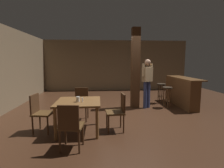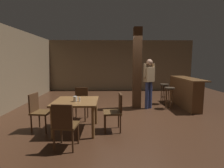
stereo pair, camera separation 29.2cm
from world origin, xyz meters
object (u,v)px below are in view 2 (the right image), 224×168
Objects in this scene: chair_north at (81,101)px; standing_person at (149,80)px; bar_counter at (184,92)px; chair_east at (115,110)px; chair_south at (65,124)px; napkin_cup at (75,99)px; bar_stool_mid at (164,89)px; bar_stool_near at (170,93)px; salt_shaker at (80,99)px; chair_west at (39,110)px; dining_table at (76,105)px.

standing_person reaches higher than chair_north.
chair_north is 3.81m from bar_counter.
standing_person reaches higher than bar_counter.
chair_south is at bearing -137.61° from chair_east.
napkin_cup is 2.97m from standing_person.
standing_person is 1.10m from bar_stool_mid.
bar_stool_near is (2.90, 2.01, -0.24)m from napkin_cup.
bar_stool_mid is (0.76, 0.67, -0.43)m from standing_person.
chair_north is 1.02m from salt_shaker.
bar_stool_near is 0.96× the size of bar_stool_mid.
chair_west is 1.14× the size of bar_stool_mid.
bar_stool_mid is at bearing 87.57° from bar_stool_near.
salt_shaker is (-0.83, -0.08, 0.28)m from chair_east.
chair_west reaches higher than dining_table.
bar_counter is (1.38, 0.27, -0.47)m from standing_person.
chair_west is (-0.89, 0.02, -0.12)m from dining_table.
salt_shaker is at bearing -5.83° from napkin_cup.
chair_east reaches higher than bar_stool_near.
chair_south is 4.75m from bar_counter.
salt_shaker is at bearing -44.97° from dining_table.
chair_south is 7.36× the size of napkin_cup.
bar_stool_near is at bearing 26.60° from chair_west.
bar_stool_mid is at bearing 30.36° from chair_north.
chair_west is 1.04m from salt_shaker.
salt_shaker is at bearing -82.33° from chair_north.
bar_stool_near is at bearing 34.82° from napkin_cup.
standing_person reaches higher than dining_table.
standing_person is 2.21× the size of bar_stool_mid.
chair_east is 1.14× the size of bar_stool_mid.
chair_east is at bearing -139.59° from bar_counter.
standing_person is at bearing 179.19° from bar_stool_near.
chair_east is 0.98m from napkin_cup.
salt_shaker is at bearing -174.27° from chair_east.
chair_west is 4.95m from bar_counter.
chair_north reaches higher than bar_stool_near.
chair_east is 3.43m from bar_counter.
bar_counter is 0.71m from bar_stool_near.
standing_person is at bearing 43.08° from napkin_cup.
bar_counter is (3.59, 3.12, 0.03)m from chair_south.
chair_south is at bearing -127.87° from standing_person.
chair_south is 9.18× the size of salt_shaker.
salt_shaker reaches higher than bar_stool_mid.
standing_person is at bearing 25.74° from chair_north.
dining_table is at bearing -1.57° from chair_west.
salt_shaker is at bearing -7.25° from chair_west.
chair_east is at bearing 42.39° from chair_south.
standing_person reaches higher than napkin_cup.
standing_person is 0.86× the size of bar_counter.
napkin_cup is at bearing -147.04° from bar_counter.
napkin_cup is 1.25× the size of salt_shaker.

